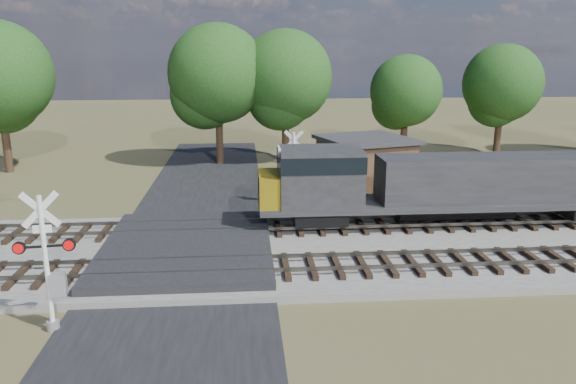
{
  "coord_description": "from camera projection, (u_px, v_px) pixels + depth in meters",
  "views": [
    {
      "loc": [
        2.46,
        -22.22,
        8.49
      ],
      "look_at": [
        4.4,
        2.0,
        2.35
      ],
      "focal_mm": 35.0,
      "sensor_mm": 36.0,
      "label": 1
    }
  ],
  "objects": [
    {
      "name": "road",
      "position": [
        187.0,
        259.0,
        23.36
      ],
      "size": [
        7.0,
        60.0,
        0.08
      ],
      "primitive_type": "cube",
      "color": "black",
      "rests_on": "ground"
    },
    {
      "name": "track_far",
      "position": [
        259.0,
        227.0,
        26.41
      ],
      "size": [
        140.0,
        2.6,
        0.33
      ],
      "color": "black",
      "rests_on": "ballast_bed"
    },
    {
      "name": "track_near",
      "position": [
        263.0,
        267.0,
        21.57
      ],
      "size": [
        140.0,
        2.6,
        0.33
      ],
      "color": "black",
      "rests_on": "ballast_bed"
    },
    {
      "name": "ground",
      "position": [
        187.0,
        260.0,
        23.36
      ],
      "size": [
        160.0,
        160.0,
        0.0
      ],
      "primitive_type": "plane",
      "color": "#494B28",
      "rests_on": "ground"
    },
    {
      "name": "crossing_signal_far",
      "position": [
        292.0,
        175.0,
        31.02
      ],
      "size": [
        1.73,
        0.43,
        4.3
      ],
      "rotation": [
        0.0,
        0.0,
        2.98
      ],
      "color": "silver",
      "rests_on": "ground"
    },
    {
      "name": "treeline",
      "position": [
        269.0,
        79.0,
        42.36
      ],
      "size": [
        78.86,
        10.74,
        10.64
      ],
      "color": "black",
      "rests_on": "ground"
    },
    {
      "name": "equipment_shed",
      "position": [
        365.0,
        165.0,
        34.19
      ],
      "size": [
        6.27,
        6.27,
        3.41
      ],
      "rotation": [
        0.0,
        0.0,
        0.31
      ],
      "color": "#482C1F",
      "rests_on": "ground"
    },
    {
      "name": "crossing_signal_near",
      "position": [
        51.0,
        274.0,
        17.08
      ],
      "size": [
        1.81,
        0.42,
        4.49
      ],
      "rotation": [
        0.0,
        0.0,
        0.12
      ],
      "color": "silver",
      "rests_on": "ground"
    },
    {
      "name": "crossing_panel",
      "position": [
        188.0,
        249.0,
        23.77
      ],
      "size": [
        7.0,
        9.0,
        0.62
      ],
      "primitive_type": "cube",
      "color": "#262628",
      "rests_on": "ground"
    },
    {
      "name": "ballast_bed",
      "position": [
        418.0,
        246.0,
        24.59
      ],
      "size": [
        140.0,
        10.0,
        0.3
      ],
      "primitive_type": "cube",
      "color": "gray",
      "rests_on": "ground"
    }
  ]
}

